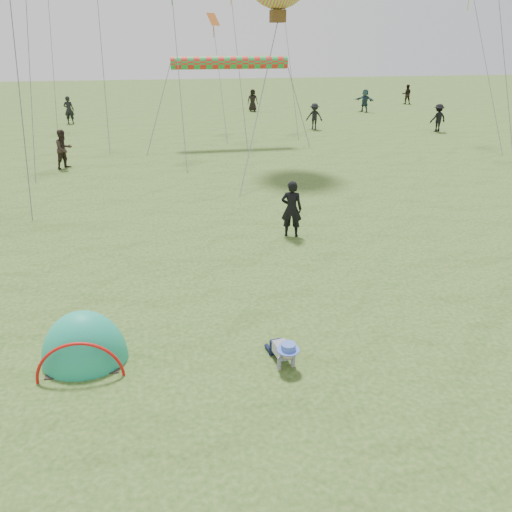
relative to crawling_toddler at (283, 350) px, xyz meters
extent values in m
plane|color=#284415|center=(-0.94, -0.18, -0.27)|extent=(140.00, 140.00, 0.00)
ellipsoid|color=teal|center=(-3.42, 0.76, -0.27)|extent=(1.53, 1.27, 1.92)
imported|color=black|center=(1.71, 6.01, 0.55)|extent=(0.69, 0.57, 1.64)
imported|color=black|center=(-7.61, 29.42, 0.63)|extent=(0.70, 0.51, 1.79)
imported|color=black|center=(7.93, 23.93, 0.53)|extent=(1.19, 0.99, 1.60)
imported|color=black|center=(5.72, 33.26, 0.57)|extent=(0.87, 0.60, 1.68)
imported|color=black|center=(19.97, 35.48, 0.55)|extent=(0.94, 0.82, 1.65)
imported|color=black|center=(15.13, 21.64, 0.56)|extent=(1.15, 0.77, 1.66)
imported|color=#253C45|center=(14.29, 31.23, 0.58)|extent=(1.46, 1.49, 1.70)
imported|color=#2E221D|center=(-5.94, 15.98, 0.57)|extent=(1.03, 1.03, 1.69)
cylinder|color=red|center=(2.03, 19.94, 3.90)|extent=(5.97, 0.64, 0.64)
plane|color=#D06324|center=(1.88, 25.39, 6.08)|extent=(0.85, 0.85, 0.70)
camera|label=1|loc=(-1.87, -7.07, 4.97)|focal=35.00mm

